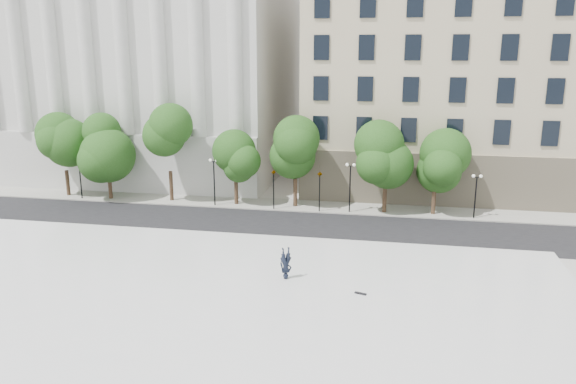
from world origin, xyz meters
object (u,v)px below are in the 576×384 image
traffic_light_west (273,171)px  skateboard (360,293)px  person_lying (286,274)px  traffic_light_east (320,171)px

traffic_light_west → skateboard: size_ratio=6.01×
traffic_light_west → person_lying: 17.06m
traffic_light_east → traffic_light_west: bearing=180.0°
traffic_light_east → skateboard: traffic_light_east is taller
traffic_light_east → person_lying: traffic_light_east is taller
traffic_light_west → person_lying: traffic_light_west is taller
traffic_light_west → skateboard: 20.06m
person_lying → skateboard: 4.87m
skateboard → traffic_light_east: bearing=121.4°
traffic_light_west → person_lying: size_ratio=2.10×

